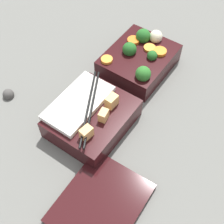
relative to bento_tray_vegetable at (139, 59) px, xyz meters
name	(u,v)px	position (x,y,z in m)	size (l,w,h in m)	color
ground_plane	(116,99)	(0.12, 0.01, -0.03)	(3.00, 3.00, 0.00)	slate
bento_tray_vegetable	(139,59)	(0.00, 0.00, 0.00)	(0.18, 0.15, 0.08)	black
bento_tray_rice	(90,116)	(0.22, 0.00, 0.00)	(0.19, 0.15, 0.08)	black
bento_lid	(101,203)	(0.36, 0.14, -0.02)	(0.18, 0.15, 0.01)	black
pebble_0	(8,94)	(0.27, -0.21, -0.02)	(0.03, 0.03, 0.03)	#474442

